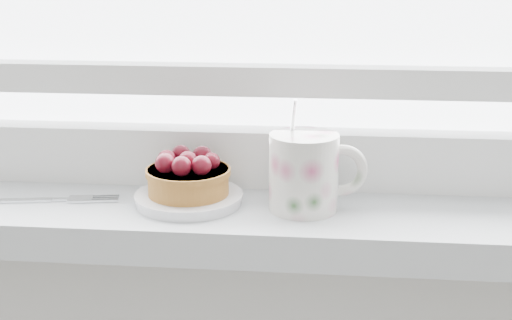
# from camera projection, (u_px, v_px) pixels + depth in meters

# --- Properties ---
(saucer) EXTENTS (0.12, 0.12, 0.01)m
(saucer) POSITION_uv_depth(u_px,v_px,m) (189.00, 198.00, 0.81)
(saucer) COLOR white
(saucer) RESTS_ON windowsill
(raspberry_tart) EXTENTS (0.10, 0.10, 0.05)m
(raspberry_tart) POSITION_uv_depth(u_px,v_px,m) (188.00, 175.00, 0.81)
(raspberry_tart) COLOR #945A20
(raspberry_tart) RESTS_ON saucer
(floral_mug) EXTENTS (0.11, 0.09, 0.12)m
(floral_mug) POSITION_uv_depth(u_px,v_px,m) (306.00, 171.00, 0.78)
(floral_mug) COLOR silver
(floral_mug) RESTS_ON windowsill
(fork) EXTENTS (0.18, 0.05, 0.00)m
(fork) POSITION_uv_depth(u_px,v_px,m) (39.00, 200.00, 0.82)
(fork) COLOR silver
(fork) RESTS_ON windowsill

